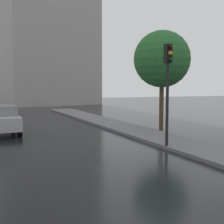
% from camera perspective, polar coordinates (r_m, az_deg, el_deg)
% --- Properties ---
extents(car_silver_mid_road, '(1.83, 4.10, 1.54)m').
position_cam_1_polar(car_silver_mid_road, '(17.67, -19.67, -1.27)').
color(car_silver_mid_road, '#B2B5BA').
rests_on(car_silver_mid_road, ground).
extents(traffic_light, '(0.26, 0.39, 4.11)m').
position_cam_1_polar(traffic_light, '(12.78, 10.21, 6.60)').
color(traffic_light, black).
rests_on(traffic_light, sidewalk_strip).
extents(street_tree_mid, '(3.24, 3.24, 5.73)m').
position_cam_1_polar(street_tree_mid, '(18.21, 9.14, 9.51)').
color(street_tree_mid, '#4C3823').
rests_on(street_tree_mid, ground).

